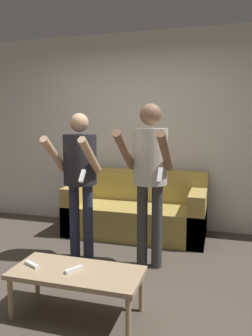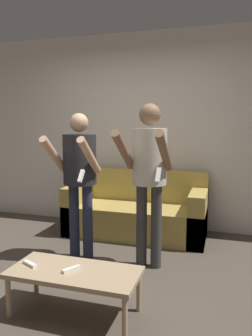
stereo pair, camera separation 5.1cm
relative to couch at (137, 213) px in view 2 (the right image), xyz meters
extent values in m
plane|color=#4C4238|center=(-0.10, -1.53, -0.29)|extent=(14.00, 14.00, 0.00)
cube|color=silver|center=(-0.10, 0.41, 1.06)|extent=(6.40, 0.06, 2.70)
cube|color=#AD9347|center=(0.00, -0.04, -0.09)|extent=(1.81, 0.77, 0.40)
cube|color=#AD9347|center=(0.00, 0.26, 0.33)|extent=(1.81, 0.16, 0.44)
cube|color=#AD9347|center=(-0.81, -0.04, 0.03)|extent=(0.20, 0.77, 0.64)
cube|color=#AD9347|center=(0.81, -0.04, 0.03)|extent=(0.20, 0.77, 0.64)
cylinder|color=#282D47|center=(-0.46, -0.93, 0.13)|extent=(0.11, 0.11, 0.83)
cylinder|color=#282D47|center=(-0.30, -0.93, 0.13)|extent=(0.11, 0.11, 0.83)
cylinder|color=#232328|center=(-0.38, -0.93, 0.80)|extent=(0.35, 0.35, 0.53)
sphere|color=tan|center=(-0.38, -0.93, 1.19)|extent=(0.20, 0.20, 0.20)
cylinder|color=tan|center=(-0.58, -1.13, 0.87)|extent=(0.08, 0.45, 0.40)
cylinder|color=tan|center=(-0.18, -1.13, 0.87)|extent=(0.08, 0.45, 0.40)
cube|color=white|center=(-0.18, -1.33, 0.70)|extent=(0.04, 0.11, 0.12)
cylinder|color=#383838|center=(0.30, -0.93, 0.15)|extent=(0.11, 0.11, 0.87)
cylinder|color=#383838|center=(0.46, -0.93, 0.15)|extent=(0.11, 0.11, 0.87)
cylinder|color=beige|center=(0.38, -0.93, 0.86)|extent=(0.34, 0.34, 0.56)
sphere|color=brown|center=(0.38, -0.93, 1.27)|extent=(0.21, 0.21, 0.21)
cylinder|color=brown|center=(0.19, -1.18, 0.93)|extent=(0.08, 0.55, 0.41)
cylinder|color=brown|center=(0.57, -1.18, 0.93)|extent=(0.08, 0.55, 0.41)
cube|color=white|center=(0.57, -1.43, 0.76)|extent=(0.04, 0.10, 0.12)
cube|color=tan|center=(0.03, -1.94, 0.06)|extent=(1.01, 0.46, 0.04)
cylinder|color=tan|center=(-0.43, -2.13, -0.12)|extent=(0.04, 0.04, 0.33)
cylinder|color=tan|center=(0.49, -2.13, -0.12)|extent=(0.04, 0.04, 0.33)
cylinder|color=tan|center=(-0.43, -1.75, -0.12)|extent=(0.04, 0.04, 0.33)
cylinder|color=tan|center=(0.49, -1.75, -0.12)|extent=(0.04, 0.04, 0.33)
cube|color=white|center=(-0.34, -1.97, 0.09)|extent=(0.15, 0.10, 0.02)
cube|color=white|center=(0.01, -1.95, 0.09)|extent=(0.11, 0.15, 0.02)
camera|label=1|loc=(1.05, -4.10, 1.20)|focal=35.00mm
camera|label=2|loc=(1.10, -4.09, 1.20)|focal=35.00mm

